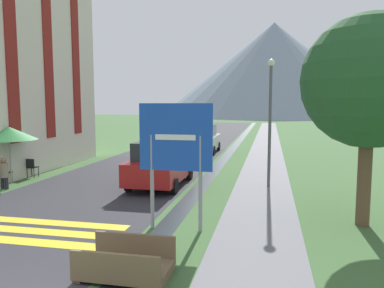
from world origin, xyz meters
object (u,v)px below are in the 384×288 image
(cafe_chair_middle, at_px, (4,171))
(streetlamp, at_px, (270,112))
(person_seated_far, at_px, (4,172))
(cafe_chair_far_right, at_px, (32,166))
(footbridge, at_px, (126,264))
(parked_car_near, at_px, (161,163))
(parked_car_far, at_px, (203,139))
(tree_by_path, at_px, (369,82))
(cafe_umbrella_middle_green, at_px, (9,133))
(road_sign, at_px, (176,148))

(cafe_chair_middle, distance_m, streetlamp, 11.06)
(cafe_chair_middle, xyz_separation_m, person_seated_far, (0.71, -0.89, 0.16))
(cafe_chair_far_right, distance_m, streetlamp, 10.63)
(footbridge, height_order, cafe_chair_far_right, cafe_chair_far_right)
(parked_car_near, distance_m, cafe_chair_far_right, 6.14)
(parked_car_far, distance_m, cafe_chair_far_right, 11.59)
(parked_car_far, distance_m, tree_by_path, 15.86)
(cafe_chair_middle, height_order, streetlamp, streetlamp)
(tree_by_path, bearing_deg, parked_car_far, 116.29)
(footbridge, height_order, parked_car_near, parked_car_near)
(footbridge, distance_m, cafe_umbrella_middle_green, 10.56)
(road_sign, bearing_deg, tree_by_path, 15.95)
(footbridge, xyz_separation_m, parked_car_far, (-1.76, 18.11, 0.68))
(cafe_chair_far_right, height_order, person_seated_far, person_seated_far)
(parked_car_far, height_order, cafe_chair_far_right, parked_car_far)
(parked_car_near, bearing_deg, tree_by_path, -28.15)
(footbridge, relative_size, cafe_chair_middle, 2.00)
(parked_car_near, height_order, parked_car_far, same)
(cafe_chair_far_right, distance_m, cafe_chair_middle, 1.40)
(person_seated_far, height_order, tree_by_path, tree_by_path)
(road_sign, height_order, cafe_umbrella_middle_green, road_sign)
(road_sign, bearing_deg, cafe_chair_far_right, 145.91)
(road_sign, xyz_separation_m, cafe_umbrella_middle_green, (-8.07, 4.15, -0.09))
(road_sign, xyz_separation_m, person_seated_far, (-7.61, 3.17, -1.48))
(person_seated_far, bearing_deg, tree_by_path, -8.13)
(cafe_chair_middle, distance_m, tree_by_path, 13.84)
(tree_by_path, bearing_deg, cafe_chair_middle, 168.56)
(cafe_chair_far_right, xyz_separation_m, cafe_chair_middle, (-0.32, -1.36, 0.00))
(parked_car_near, xyz_separation_m, cafe_chair_middle, (-6.43, -0.94, -0.40))
(cafe_chair_middle, height_order, person_seated_far, person_seated_far)
(parked_car_near, relative_size, person_seated_far, 3.43)
(footbridge, height_order, tree_by_path, tree_by_path)
(cafe_umbrella_middle_green, height_order, person_seated_far, cafe_umbrella_middle_green)
(parked_car_near, distance_m, parked_car_far, 10.36)
(road_sign, distance_m, cafe_chair_middle, 9.40)
(road_sign, height_order, cafe_chair_far_right, road_sign)
(parked_car_far, bearing_deg, road_sign, -82.39)
(footbridge, xyz_separation_m, person_seated_far, (-7.32, 5.92, 0.45))
(person_seated_far, distance_m, tree_by_path, 12.98)
(streetlamp, bearing_deg, parked_car_near, -170.51)
(cafe_chair_middle, xyz_separation_m, cafe_umbrella_middle_green, (0.25, 0.10, 1.56))
(parked_car_far, xyz_separation_m, cafe_umbrella_middle_green, (-6.02, -11.20, 1.16))
(parked_car_near, bearing_deg, cafe_chair_middle, -171.67)
(footbridge, bearing_deg, road_sign, 83.94)
(cafe_chair_far_right, bearing_deg, footbridge, -29.68)
(parked_car_far, relative_size, person_seated_far, 3.21)
(cafe_chair_far_right, distance_m, cafe_umbrella_middle_green, 2.01)
(road_sign, xyz_separation_m, footbridge, (-0.29, -2.75, -1.93))
(cafe_chair_far_right, bearing_deg, parked_car_near, 13.00)
(road_sign, relative_size, tree_by_path, 0.59)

